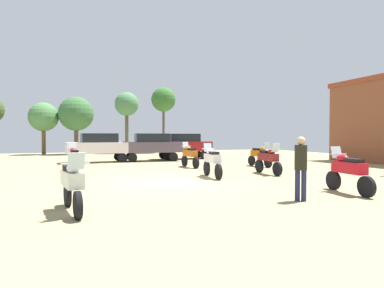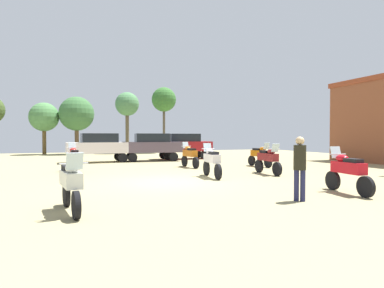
{
  "view_description": "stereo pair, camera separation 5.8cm",
  "coord_description": "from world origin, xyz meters",
  "px_view_note": "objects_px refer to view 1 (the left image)",
  "views": [
    {
      "loc": [
        -3.57,
        -12.38,
        1.84
      ],
      "look_at": [
        3.33,
        6.22,
        1.35
      ],
      "focal_mm": 30.63,
      "sensor_mm": 36.0,
      "label": 1
    },
    {
      "loc": [
        -3.52,
        -12.4,
        1.84
      ],
      "look_at": [
        3.33,
        6.22,
        1.35
      ],
      "focal_mm": 30.63,
      "sensor_mm": 36.0,
      "label": 2
    }
  ],
  "objects_px": {
    "car_1": "(152,145)",
    "tree_2": "(76,114)",
    "car_2": "(99,145)",
    "car_3": "(183,144)",
    "motorcycle_8": "(190,155)",
    "tree_6": "(43,117)",
    "motorcycle_2": "(72,183)",
    "tree_4": "(163,100)",
    "tree_5": "(127,105)",
    "motorcycle_9": "(348,171)",
    "motorcycle_3": "(268,159)",
    "motorcycle_6": "(260,155)",
    "motorcycle_4": "(212,161)",
    "motorcycle_5": "(74,158)",
    "person_1": "(301,163)"
  },
  "relations": [
    {
      "from": "car_1",
      "to": "tree_2",
      "type": "xyz_separation_m",
      "value": [
        -5.02,
        11.1,
        2.83
      ]
    },
    {
      "from": "car_2",
      "to": "car_3",
      "type": "xyz_separation_m",
      "value": [
        6.51,
        1.11,
        0.0
      ]
    },
    {
      "from": "motorcycle_8",
      "to": "car_3",
      "type": "bearing_deg",
      "value": 68.03
    },
    {
      "from": "car_1",
      "to": "tree_6",
      "type": "bearing_deg",
      "value": 38.7
    },
    {
      "from": "motorcycle_2",
      "to": "motorcycle_8",
      "type": "bearing_deg",
      "value": -132.46
    },
    {
      "from": "tree_4",
      "to": "tree_5",
      "type": "relative_size",
      "value": 1.1
    },
    {
      "from": "motorcycle_9",
      "to": "car_2",
      "type": "height_order",
      "value": "car_2"
    },
    {
      "from": "motorcycle_2",
      "to": "motorcycle_3",
      "type": "distance_m",
      "value": 10.16
    },
    {
      "from": "motorcycle_9",
      "to": "tree_2",
      "type": "xyz_separation_m",
      "value": [
        -7.74,
        26.49,
        3.28
      ]
    },
    {
      "from": "motorcycle_6",
      "to": "tree_2",
      "type": "bearing_deg",
      "value": -66.7
    },
    {
      "from": "motorcycle_4",
      "to": "tree_2",
      "type": "distance_m",
      "value": 22.2
    },
    {
      "from": "motorcycle_8",
      "to": "tree_2",
      "type": "height_order",
      "value": "tree_2"
    },
    {
      "from": "motorcycle_8",
      "to": "tree_4",
      "type": "bearing_deg",
      "value": 73.52
    },
    {
      "from": "motorcycle_8",
      "to": "tree_2",
      "type": "relative_size",
      "value": 0.37
    },
    {
      "from": "motorcycle_9",
      "to": "tree_6",
      "type": "height_order",
      "value": "tree_6"
    },
    {
      "from": "motorcycle_6",
      "to": "tree_4",
      "type": "bearing_deg",
      "value": -92.53
    },
    {
      "from": "tree_5",
      "to": "tree_6",
      "type": "relative_size",
      "value": 1.26
    },
    {
      "from": "motorcycle_2",
      "to": "motorcycle_5",
      "type": "height_order",
      "value": "motorcycle_5"
    },
    {
      "from": "car_3",
      "to": "car_2",
      "type": "bearing_deg",
      "value": 100.5
    },
    {
      "from": "car_2",
      "to": "person_1",
      "type": "relative_size",
      "value": 2.44
    },
    {
      "from": "motorcycle_5",
      "to": "tree_2",
      "type": "height_order",
      "value": "tree_2"
    },
    {
      "from": "motorcycle_9",
      "to": "car_3",
      "type": "relative_size",
      "value": 0.49
    },
    {
      "from": "motorcycle_4",
      "to": "motorcycle_6",
      "type": "bearing_deg",
      "value": 42.15
    },
    {
      "from": "motorcycle_8",
      "to": "motorcycle_9",
      "type": "bearing_deg",
      "value": -86.02
    },
    {
      "from": "motorcycle_8",
      "to": "tree_4",
      "type": "relative_size",
      "value": 0.3
    },
    {
      "from": "motorcycle_4",
      "to": "tree_6",
      "type": "relative_size",
      "value": 0.44
    },
    {
      "from": "car_3",
      "to": "tree_6",
      "type": "xyz_separation_m",
      "value": [
        -10.84,
        10.63,
        2.48
      ]
    },
    {
      "from": "tree_2",
      "to": "tree_5",
      "type": "xyz_separation_m",
      "value": [
        5.03,
        0.27,
        1.07
      ]
    },
    {
      "from": "motorcycle_3",
      "to": "car_1",
      "type": "bearing_deg",
      "value": -70.8
    },
    {
      "from": "motorcycle_6",
      "to": "person_1",
      "type": "height_order",
      "value": "person_1"
    },
    {
      "from": "motorcycle_2",
      "to": "tree_5",
      "type": "distance_m",
      "value": 27.43
    },
    {
      "from": "motorcycle_3",
      "to": "motorcycle_6",
      "type": "distance_m",
      "value": 3.85
    },
    {
      "from": "motorcycle_5",
      "to": "person_1",
      "type": "xyz_separation_m",
      "value": [
        5.88,
        -9.93,
        0.34
      ]
    },
    {
      "from": "car_2",
      "to": "tree_6",
      "type": "bearing_deg",
      "value": 16.59
    },
    {
      "from": "motorcycle_5",
      "to": "motorcycle_4",
      "type": "bearing_deg",
      "value": -43.96
    },
    {
      "from": "motorcycle_8",
      "to": "person_1",
      "type": "bearing_deg",
      "value": -98.84
    },
    {
      "from": "tree_4",
      "to": "car_1",
      "type": "bearing_deg",
      "value": -109.67
    },
    {
      "from": "tree_5",
      "to": "motorcycle_3",
      "type": "bearing_deg",
      "value": -81.31
    },
    {
      "from": "motorcycle_9",
      "to": "car_3",
      "type": "height_order",
      "value": "car_3"
    },
    {
      "from": "motorcycle_5",
      "to": "car_3",
      "type": "distance_m",
      "value": 10.85
    },
    {
      "from": "car_1",
      "to": "tree_5",
      "type": "relative_size",
      "value": 0.69
    },
    {
      "from": "tree_5",
      "to": "tree_4",
      "type": "bearing_deg",
      "value": -7.91
    },
    {
      "from": "person_1",
      "to": "car_3",
      "type": "bearing_deg",
      "value": -57.91
    },
    {
      "from": "tree_5",
      "to": "tree_2",
      "type": "bearing_deg",
      "value": -176.9
    },
    {
      "from": "motorcycle_4",
      "to": "person_1",
      "type": "relative_size",
      "value": 1.23
    },
    {
      "from": "motorcycle_8",
      "to": "car_3",
      "type": "relative_size",
      "value": 0.49
    },
    {
      "from": "motorcycle_2",
      "to": "motorcycle_4",
      "type": "height_order",
      "value": "motorcycle_4"
    },
    {
      "from": "car_2",
      "to": "car_3",
      "type": "bearing_deg",
      "value": -83.97
    },
    {
      "from": "tree_2",
      "to": "tree_6",
      "type": "xyz_separation_m",
      "value": [
        -3.01,
        0.65,
        -0.35
      ]
    },
    {
      "from": "motorcycle_3",
      "to": "tree_2",
      "type": "height_order",
      "value": "tree_2"
    }
  ]
}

